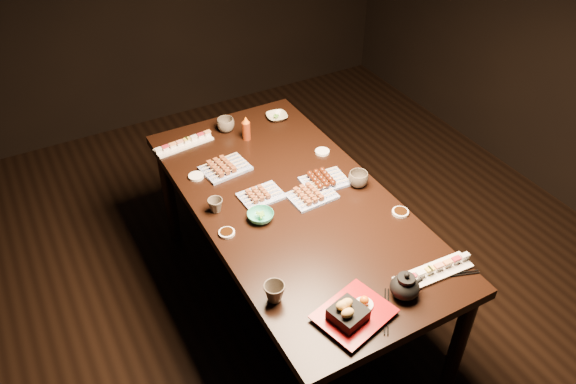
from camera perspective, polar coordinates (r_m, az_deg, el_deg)
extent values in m
plane|color=black|center=(3.18, 3.41, -12.87)|extent=(5.00, 5.00, 0.00)
cube|color=black|center=(2.98, 0.47, -6.48)|extent=(0.96, 1.83, 0.75)
imported|color=teal|center=(2.61, -2.80, -2.48)|extent=(0.16, 0.16, 0.04)
imported|color=beige|center=(3.34, -1.14, 7.66)|extent=(0.14, 0.14, 0.03)
imported|color=#50483D|center=(2.25, -1.40, -10.17)|extent=(0.10, 0.10, 0.08)
imported|color=#50483D|center=(2.82, 7.15, 1.30)|extent=(0.12, 0.12, 0.08)
imported|color=#50483D|center=(2.67, -7.38, -1.35)|extent=(0.08, 0.08, 0.07)
imported|color=#50483D|center=(3.24, -6.35, 6.80)|extent=(0.12, 0.12, 0.08)
cylinder|color=maroon|center=(3.13, -4.27, 6.50)|extent=(0.05, 0.05, 0.14)
cylinder|color=white|center=(2.56, -6.24, -4.15)|extent=(0.09, 0.09, 0.01)
cylinder|color=white|center=(3.05, 3.50, 4.11)|extent=(0.09, 0.09, 0.01)
cylinder|color=white|center=(2.70, 11.34, -2.03)|extent=(0.09, 0.09, 0.01)
cylinder|color=white|center=(2.90, -9.32, 1.58)|extent=(0.10, 0.10, 0.01)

